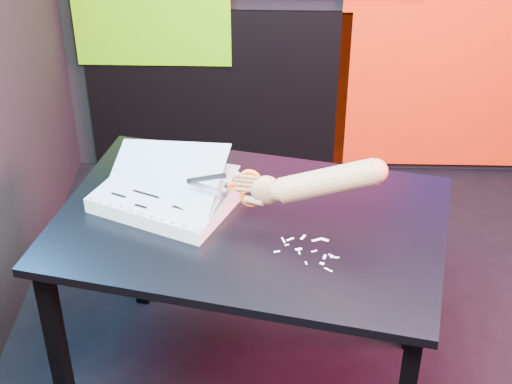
{
  "coord_description": "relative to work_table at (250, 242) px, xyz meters",
  "views": [
    {
      "loc": [
        -0.45,
        -2.07,
        2.2
      ],
      "look_at": [
        -0.51,
        -0.07,
        0.87
      ],
      "focal_mm": 55.0,
      "sensor_mm": 36.0,
      "label": 1
    }
  ],
  "objects": [
    {
      "name": "work_table",
      "position": [
        0.0,
        0.0,
        0.0
      ],
      "size": [
        1.37,
        1.06,
        0.75
      ],
      "rotation": [
        0.0,
        0.0,
        -0.22
      ],
      "color": "black",
      "rests_on": "ground"
    },
    {
      "name": "scissors",
      "position": [
        -0.01,
        -0.03,
        0.23
      ],
      "size": [
        0.23,
        0.05,
        0.13
      ],
      "rotation": [
        0.0,
        0.0,
        -0.18
      ],
      "color": "silver",
      "rests_on": "printout_stack"
    },
    {
      "name": "hand_forearm",
      "position": [
        0.2,
        -0.07,
        0.28
      ],
      "size": [
        0.44,
        0.13,
        0.2
      ],
      "rotation": [
        0.0,
        0.0,
        -0.18
      ],
      "color": "#976845",
      "rests_on": "work_table"
    },
    {
      "name": "paper_clippings",
      "position": [
        0.19,
        -0.14,
        0.09
      ],
      "size": [
        0.19,
        0.18,
        0.0
      ],
      "color": "white",
      "rests_on": "work_table"
    },
    {
      "name": "room",
      "position": [
        0.53,
        0.05,
        0.69
      ],
      "size": [
        3.01,
        3.01,
        2.71
      ],
      "color": "black",
      "rests_on": "ground"
    },
    {
      "name": "printout_stack",
      "position": [
        -0.28,
        0.08,
        0.12
      ],
      "size": [
        0.51,
        0.45,
        0.22
      ],
      "rotation": [
        0.0,
        0.0,
        -0.42
      ],
      "color": "beige",
      "rests_on": "work_table"
    }
  ]
}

